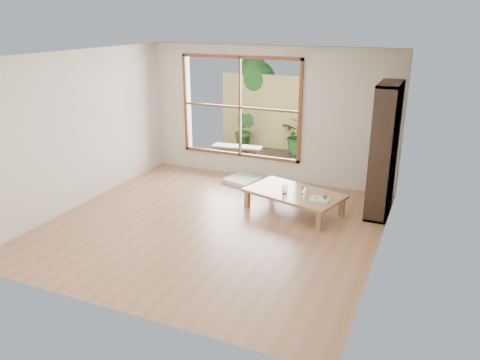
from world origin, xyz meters
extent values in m
plane|color=#AA7855|center=(0.00, 0.00, 0.00)|extent=(5.00, 5.00, 0.00)
cube|color=#9F7D4D|center=(0.99, 1.00, 0.32)|extent=(1.76, 1.28, 0.05)
cube|color=#9F7D4D|center=(0.21, 0.85, 0.15)|extent=(0.10, 0.10, 0.29)
cube|color=#9F7D4D|center=(0.42, 1.55, 0.15)|extent=(0.10, 0.10, 0.29)
cube|color=#9F7D4D|center=(1.57, 0.46, 0.15)|extent=(0.10, 0.10, 0.29)
cube|color=#9F7D4D|center=(1.78, 1.16, 0.15)|extent=(0.10, 0.10, 0.29)
cube|color=beige|center=(-0.36, 1.99, 0.04)|extent=(0.72, 0.72, 0.08)
cube|color=#33241C|center=(2.31, 1.53, 1.08)|extent=(0.34, 0.97, 2.15)
cylinder|color=silver|center=(0.87, 0.87, 0.42)|extent=(0.08, 0.08, 0.15)
cylinder|color=silver|center=(1.15, 0.98, 0.39)|extent=(0.06, 0.06, 0.09)
cylinder|color=silver|center=(1.13, 1.11, 0.38)|extent=(0.06, 0.06, 0.08)
cylinder|color=silver|center=(0.82, 1.05, 0.39)|extent=(0.07, 0.07, 0.09)
cube|color=white|center=(1.47, 0.82, 0.35)|extent=(0.30, 0.22, 0.02)
sphere|color=#326B2A|center=(1.55, 0.86, 0.40)|extent=(0.08, 0.08, 0.08)
cube|color=orange|center=(1.44, 0.77, 0.38)|extent=(0.05, 0.04, 0.03)
cube|color=beige|center=(1.40, 0.85, 0.37)|extent=(0.07, 0.05, 0.02)
cylinder|color=silver|center=(1.50, 0.75, 0.37)|extent=(0.17, 0.01, 0.01)
cube|color=#39332A|center=(-0.60, 3.56, 0.00)|extent=(2.80, 2.00, 0.05)
cube|color=#33241C|center=(-1.01, 3.18, 0.35)|extent=(1.14, 0.45, 0.05)
cube|color=#33241C|center=(-1.50, 3.00, 0.18)|extent=(0.07, 0.07, 0.31)
cube|color=#33241C|center=(-1.53, 3.24, 0.18)|extent=(0.07, 0.07, 0.31)
cube|color=#33241C|center=(-0.48, 3.12, 0.18)|extent=(0.07, 0.07, 0.31)
cube|color=#33241C|center=(-0.51, 3.36, 0.18)|extent=(0.07, 0.07, 0.31)
cube|color=#D7BB6E|center=(-0.60, 4.56, 0.90)|extent=(2.80, 0.06, 1.80)
imported|color=#2C6826|center=(0.10, 4.31, 0.47)|extent=(0.98, 0.91, 0.89)
imported|color=#2C6826|center=(-1.26, 4.20, 0.49)|extent=(0.58, 0.50, 0.92)
cylinder|color=#4C3D2D|center=(-1.30, 4.86, 0.80)|extent=(0.14, 0.14, 1.60)
sphere|color=#2C6826|center=(-1.18, 4.86, 1.65)|extent=(0.84, 0.84, 0.84)
sphere|color=#2C6826|center=(-1.45, 4.94, 1.45)|extent=(0.70, 0.70, 0.70)
sphere|color=#2C6826|center=(-1.27, 4.76, 1.90)|extent=(0.64, 0.64, 0.64)
camera|label=1|loc=(3.07, -6.02, 3.12)|focal=35.00mm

